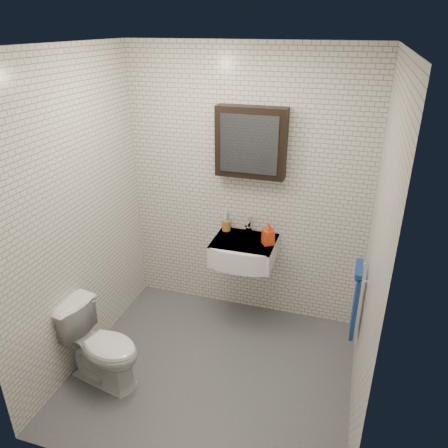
# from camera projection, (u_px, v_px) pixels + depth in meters

# --- Properties ---
(ground) EXTENTS (2.20, 2.00, 0.01)m
(ground) POSITION_uv_depth(u_px,v_px,m) (212.00, 372.00, 3.59)
(ground) COLOR #4D4F55
(ground) RESTS_ON ground
(room_shell) EXTENTS (2.22, 2.02, 2.51)m
(room_shell) POSITION_uv_depth(u_px,v_px,m) (210.00, 208.00, 2.97)
(room_shell) COLOR silver
(room_shell) RESTS_ON ground
(washbasin) EXTENTS (0.55, 0.50, 0.20)m
(washbasin) POSITION_uv_depth(u_px,v_px,m) (243.00, 252.00, 3.90)
(washbasin) COLOR white
(washbasin) RESTS_ON room_shell
(faucet) EXTENTS (0.06, 0.20, 0.15)m
(faucet) POSITION_uv_depth(u_px,v_px,m) (249.00, 226.00, 4.00)
(faucet) COLOR silver
(faucet) RESTS_ON washbasin
(mirror_cabinet) EXTENTS (0.60, 0.15, 0.60)m
(mirror_cabinet) POSITION_uv_depth(u_px,v_px,m) (251.00, 143.00, 3.67)
(mirror_cabinet) COLOR black
(mirror_cabinet) RESTS_ON room_shell
(towel_rail) EXTENTS (0.09, 0.30, 0.58)m
(towel_rail) POSITION_uv_depth(u_px,v_px,m) (356.00, 297.00, 3.31)
(towel_rail) COLOR silver
(towel_rail) RESTS_ON room_shell
(toothbrush_cup) EXTENTS (0.08, 0.08, 0.22)m
(toothbrush_cup) POSITION_uv_depth(u_px,v_px,m) (226.00, 225.00, 4.06)
(toothbrush_cup) COLOR #A46429
(toothbrush_cup) RESTS_ON washbasin
(soap_bottle) EXTENTS (0.13, 0.13, 0.20)m
(soap_bottle) POSITION_uv_depth(u_px,v_px,m) (268.00, 234.00, 3.79)
(soap_bottle) COLOR orange
(soap_bottle) RESTS_ON washbasin
(toilet) EXTENTS (0.72, 0.50, 0.67)m
(toilet) POSITION_uv_depth(u_px,v_px,m) (101.00, 346.00, 3.39)
(toilet) COLOR white
(toilet) RESTS_ON ground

